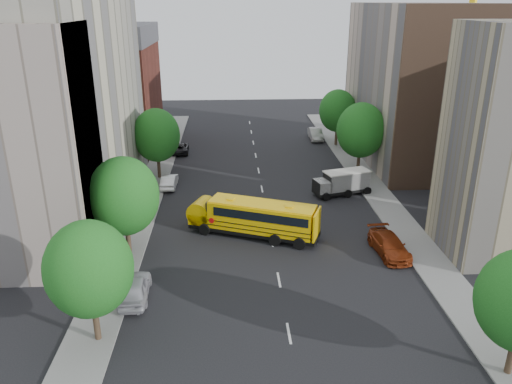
{
  "coord_description": "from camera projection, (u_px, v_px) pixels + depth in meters",
  "views": [
    {
      "loc": [
        -3.26,
        -38.15,
        18.24
      ],
      "look_at": [
        -1.06,
        2.0,
        2.76
      ],
      "focal_mm": 35.0,
      "sensor_mm": 36.0,
      "label": 1
    }
  ],
  "objects": [
    {
      "name": "building_left_near",
      "position": [
        14.0,
        153.0,
        34.1
      ],
      "size": [
        10.0,
        7.0,
        17.0
      ],
      "primitive_type": "cube",
      "color": "#C4AC98",
      "rests_on": "ground"
    },
    {
      "name": "street_tree_2",
      "position": [
        157.0,
        135.0,
        53.02
      ],
      "size": [
        4.99,
        4.99,
        7.71
      ],
      "color": "#38281C",
      "rests_on": "ground"
    },
    {
      "name": "parked_car_4",
      "position": [
        346.0,
        181.0,
        51.81
      ],
      "size": [
        2.03,
        4.23,
        1.4
      ],
      "primitive_type": "imported",
      "rotation": [
        0.0,
        0.0,
        -0.1
      ],
      "color": "#323857",
      "rests_on": "ground"
    },
    {
      "name": "street_tree_0",
      "position": [
        89.0,
        269.0,
        26.99
      ],
      "size": [
        4.8,
        4.8,
        7.41
      ],
      "color": "#38281C",
      "rests_on": "ground"
    },
    {
      "name": "parked_car_0",
      "position": [
        135.0,
        288.0,
        32.39
      ],
      "size": [
        1.99,
        4.59,
        1.54
      ],
      "primitive_type": "imported",
      "rotation": [
        0.0,
        0.0,
        3.18
      ],
      "color": "#B6B5BC",
      "rests_on": "ground"
    },
    {
      "name": "street_tree_5",
      "position": [
        338.0,
        111.0,
        65.37
      ],
      "size": [
        4.86,
        4.86,
        7.51
      ],
      "color": "#38281C",
      "rests_on": "ground"
    },
    {
      "name": "lane_markings",
      "position": [
        262.0,
        189.0,
        51.58
      ],
      "size": [
        0.15,
        64.0,
        0.01
      ],
      "primitive_type": "cube",
      "color": "silver",
      "rests_on": "ground"
    },
    {
      "name": "building_right_far",
      "position": [
        409.0,
        85.0,
        58.59
      ],
      "size": [
        10.0,
        22.0,
        18.0
      ],
      "primitive_type": "cube",
      "color": "#C4AC98",
      "rests_on": "ground"
    },
    {
      "name": "parked_car_1",
      "position": [
        169.0,
        181.0,
        51.86
      ],
      "size": [
        1.51,
        4.14,
        1.36
      ],
      "primitive_type": "imported",
      "rotation": [
        0.0,
        0.0,
        3.12
      ],
      "color": "white",
      "rests_on": "ground"
    },
    {
      "name": "street_tree_4",
      "position": [
        361.0,
        130.0,
        54.05
      ],
      "size": [
        5.25,
        5.25,
        8.1
      ],
      "color": "#38281C",
      "rests_on": "ground"
    },
    {
      "name": "parked_car_2",
      "position": [
        180.0,
        148.0,
        63.68
      ],
      "size": [
        2.3,
        4.69,
        1.28
      ],
      "primitive_type": "imported",
      "rotation": [
        0.0,
        0.0,
        3.18
      ],
      "color": "black",
      "rests_on": "ground"
    },
    {
      "name": "building_left_redbrick",
      "position": [
        116.0,
        97.0,
        65.11
      ],
      "size": [
        10.0,
        15.0,
        13.0
      ],
      "primitive_type": "cube",
      "color": "maroon",
      "rests_on": "ground"
    },
    {
      "name": "ground",
      "position": [
        270.0,
        231.0,
        42.27
      ],
      "size": [
        120.0,
        120.0,
        0.0
      ],
      "primitive_type": "plane",
      "color": "black",
      "rests_on": "ground"
    },
    {
      "name": "parked_car_3",
      "position": [
        389.0,
        245.0,
        38.14
      ],
      "size": [
        2.56,
        5.29,
        1.48
      ],
      "primitive_type": "imported",
      "rotation": [
        0.0,
        0.0,
        0.1
      ],
      "color": "maroon",
      "rests_on": "ground"
    },
    {
      "name": "school_bus",
      "position": [
        253.0,
        216.0,
        40.85
      ],
      "size": [
        10.91,
        6.29,
        3.05
      ],
      "rotation": [
        0.0,
        0.0,
        -0.38
      ],
      "color": "black",
      "rests_on": "ground"
    },
    {
      "name": "street_tree_1",
      "position": [
        124.0,
        196.0,
        36.2
      ],
      "size": [
        5.12,
        5.12,
        7.9
      ],
      "color": "#38281C",
      "rests_on": "ground"
    },
    {
      "name": "building_right_sidewall",
      "position": [
        448.0,
        102.0,
        48.34
      ],
      "size": [
        10.1,
        0.3,
        18.0
      ],
      "primitive_type": "cube",
      "color": "brown",
      "rests_on": "ground"
    },
    {
      "name": "parked_car_5",
      "position": [
        316.0,
        134.0,
        69.67
      ],
      "size": [
        1.68,
        4.76,
        1.57
      ],
      "primitive_type": "imported",
      "rotation": [
        0.0,
        0.0,
        -0.0
      ],
      "color": "#9E9C98",
      "rests_on": "ground"
    },
    {
      "name": "sidewalk_left",
      "position": [
        142.0,
        210.0,
        46.32
      ],
      "size": [
        3.0,
        80.0,
        0.12
      ],
      "primitive_type": "cube",
      "color": "slate",
      "rests_on": "ground"
    },
    {
      "name": "sidewalk_right",
      "position": [
        386.0,
        205.0,
        47.49
      ],
      "size": [
        3.0,
        80.0,
        0.12
      ],
      "primitive_type": "cube",
      "color": "slate",
      "rests_on": "ground"
    },
    {
      "name": "building_left_cream",
      "position": [
        59.0,
        102.0,
        43.35
      ],
      "size": [
        10.0,
        26.0,
        20.0
      ],
      "primitive_type": "cube",
      "color": "#B9B395",
      "rests_on": "ground"
    },
    {
      "name": "safari_truck",
      "position": [
        342.0,
        182.0,
        49.71
      ],
      "size": [
        6.0,
        3.54,
        2.43
      ],
      "rotation": [
        0.0,
        0.0,
        0.29
      ],
      "color": "black",
      "rests_on": "ground"
    }
  ]
}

